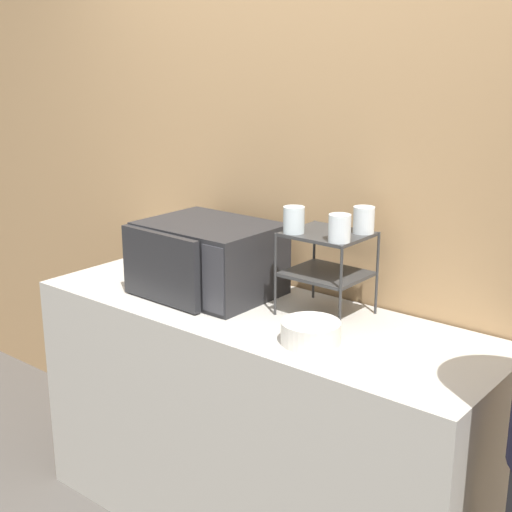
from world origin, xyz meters
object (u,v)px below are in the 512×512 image
object	(u,v)px
microwave	(207,259)
bowl	(311,333)
glass_back_right	(364,220)
glass_front_left	(294,220)
dish_rack	(327,256)
glass_front_right	(340,228)

from	to	relation	value
microwave	bowl	world-z (taller)	microwave
microwave	glass_back_right	bearing A→B (deg)	16.50
glass_front_left	glass_back_right	world-z (taller)	same
dish_rack	glass_back_right	xyz separation A→B (m)	(0.10, 0.08, 0.13)
dish_rack	bowl	distance (m)	0.33
glass_front_left	dish_rack	bearing A→B (deg)	39.83
microwave	bowl	size ratio (longest dim) A/B	2.58
dish_rack	glass_front_right	bearing A→B (deg)	-38.38
microwave	bowl	xyz separation A→B (m)	(0.61, -0.16, -0.10)
microwave	dish_rack	xyz separation A→B (m)	(0.49, 0.10, 0.08)
glass_back_right	bowl	xyz separation A→B (m)	(0.01, -0.33, -0.32)
glass_back_right	glass_front_right	distance (m)	0.16
glass_front_left	glass_front_right	world-z (taller)	same
glass_back_right	glass_front_left	bearing A→B (deg)	-141.12
glass_back_right	bowl	distance (m)	0.46
microwave	dish_rack	size ratio (longest dim) A/B	1.66
glass_front_left	glass_front_right	size ratio (longest dim) A/B	1.00
dish_rack	microwave	bearing A→B (deg)	-168.74
microwave	glass_back_right	distance (m)	0.65
dish_rack	glass_back_right	bearing A→B (deg)	37.98
dish_rack	glass_front_left	xyz separation A→B (m)	(-0.09, -0.08, 0.13)
microwave	glass_front_left	size ratio (longest dim) A/B	5.43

